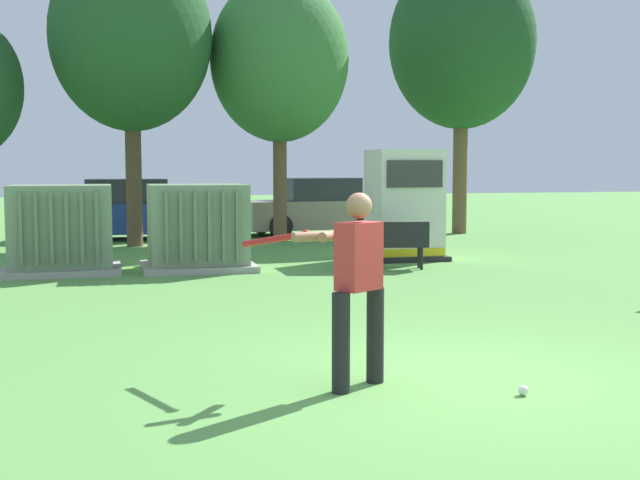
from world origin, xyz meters
The scene contains 12 objects.
ground_plane centered at (0.00, 0.00, 0.00)m, with size 96.00×96.00×0.00m, color #5B9947.
transformer_west centered at (-3.88, 8.93, 0.79)m, with size 2.10×1.70×1.62m.
transformer_mid_west centered at (-1.41, 8.79, 0.79)m, with size 2.10×1.70×1.62m.
generator_enclosure centered at (3.00, 9.49, 1.14)m, with size 1.60×1.40×2.30m.
park_bench centered at (1.96, 7.92, 0.54)m, with size 1.84×0.74×0.92m.
batter centered at (-1.00, -0.04, 0.98)m, with size 1.12×1.46×1.74m.
sports_ball centered at (0.33, -0.70, 0.04)m, with size 0.09×0.09×0.09m, color white.
tree_center_left centered at (-2.39, 13.83, 5.06)m, with size 3.86×3.86×7.38m.
tree_center_right centered at (1.34, 14.29, 4.66)m, with size 3.56×3.56×6.80m.
tree_right centered at (6.92, 15.47, 5.47)m, with size 4.17×4.17×7.97m.
parked_car_leftmost centered at (-2.63, 15.92, 0.75)m, with size 4.23×1.98×1.62m.
parked_car_left_of_center centered at (2.76, 16.23, 0.75)m, with size 4.40×2.36×1.62m.
Camera 1 is at (-3.14, -7.11, 1.98)m, focal length 47.13 mm.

